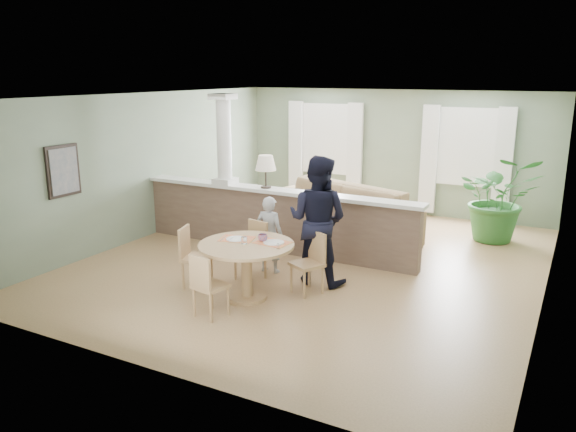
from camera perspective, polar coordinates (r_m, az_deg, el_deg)
The scene contains 12 objects.
ground at distance 9.41m, azimuth 2.75°, elevation -4.59°, with size 8.00×8.00×0.00m, color tan.
room_shell at distance 9.56m, azimuth 4.34°, elevation 6.87°, with size 7.02×8.02×2.71m.
pony_wall at distance 9.82m, azimuth -1.91°, elevation 0.53°, with size 5.32×0.38×2.70m.
sofa at distance 10.73m, azimuth 4.56°, elevation 0.49°, with size 3.33×1.30×0.97m, color #91724F.
houseplant at distance 11.04m, azimuth 20.63°, elevation 1.69°, with size 1.45×1.26×1.61m, color #296126.
dining_table at distance 7.72m, azimuth -4.19°, elevation -3.97°, with size 1.31×1.31×0.90m.
chair_far_boy at distance 8.52m, azimuth -3.55°, elevation -3.20°, with size 0.47×0.47×0.88m.
chair_far_man at distance 7.98m, azimuth 2.34°, elevation -4.45°, with size 0.53×0.53×0.88m.
chair_near at distance 7.23m, azimuth -8.27°, elevation -6.78°, with size 0.45×0.45×0.84m.
chair_side at distance 8.32m, azimuth -9.72°, elevation -3.80°, with size 0.50×0.50×0.89m.
child_person at distance 8.74m, azimuth -1.89°, elevation -1.89°, with size 0.44×0.29×1.22m, color #A0A0A5.
man_person at distance 8.23m, azimuth 3.03°, elevation -0.43°, with size 0.93×0.72×1.91m, color black.
Camera 1 is at (3.77, -8.06, 3.06)m, focal length 35.00 mm.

